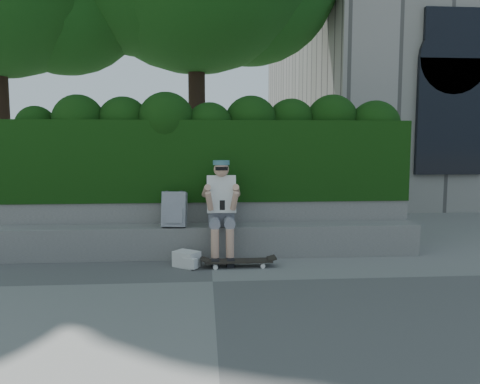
{
  "coord_description": "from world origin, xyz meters",
  "views": [
    {
      "loc": [
        -0.1,
        -5.35,
        1.62
      ],
      "look_at": [
        0.4,
        1.0,
        0.95
      ],
      "focal_mm": 35.0,
      "sensor_mm": 36.0,
      "label": 1
    }
  ],
  "objects": [
    {
      "name": "ground",
      "position": [
        0.0,
        0.0,
        0.0
      ],
      "size": [
        80.0,
        80.0,
        0.0
      ],
      "primitive_type": "plane",
      "color": "slate",
      "rests_on": "ground"
    },
    {
      "name": "bench_ledge",
      "position": [
        0.0,
        1.25,
        0.23
      ],
      "size": [
        6.0,
        0.45,
        0.45
      ],
      "primitive_type": "cube",
      "color": "gray",
      "rests_on": "ground"
    },
    {
      "name": "planter_wall",
      "position": [
        0.0,
        1.73,
        0.38
      ],
      "size": [
        6.0,
        0.5,
        0.75
      ],
      "primitive_type": "cube",
      "color": "gray",
      "rests_on": "ground"
    },
    {
      "name": "hedge",
      "position": [
        0.0,
        1.95,
        1.35
      ],
      "size": [
        6.0,
        1.0,
        1.2
      ],
      "primitive_type": "cube",
      "color": "black",
      "rests_on": "planter_wall"
    },
    {
      "name": "person",
      "position": [
        0.15,
        1.07,
        0.75
      ],
      "size": [
        0.4,
        0.76,
        1.38
      ],
      "color": "gray",
      "rests_on": "ground"
    },
    {
      "name": "skateboard",
      "position": [
        0.35,
        0.62,
        0.08
      ],
      "size": [
        0.88,
        0.24,
        0.09
      ],
      "rotation": [
        0.0,
        0.0,
        0.02
      ],
      "color": "black",
      "rests_on": "ground"
    },
    {
      "name": "backpack_plaid",
      "position": [
        -0.51,
        1.15,
        0.69
      ],
      "size": [
        0.35,
        0.21,
        0.49
      ],
      "primitive_type": "cube",
      "rotation": [
        0.0,
        0.0,
        -0.12
      ],
      "color": "#A6A6AB",
      "rests_on": "bench_ledge"
    },
    {
      "name": "backpack_ground",
      "position": [
        -0.33,
        0.69,
        0.1
      ],
      "size": [
        0.39,
        0.37,
        0.21
      ],
      "primitive_type": "cube",
      "rotation": [
        0.0,
        0.0,
        -0.64
      ],
      "color": "silver",
      "rests_on": "ground"
    }
  ]
}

